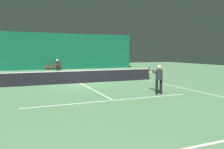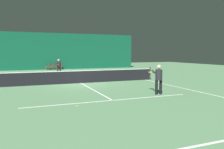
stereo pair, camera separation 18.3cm
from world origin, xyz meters
name	(u,v)px [view 2 (the right image)]	position (x,y,z in m)	size (l,w,h in m)	color
ground_plane	(81,83)	(0.00, 0.00, 0.00)	(60.00, 60.00, 0.00)	#56845B
backdrop_curtain	(55,51)	(0.00, 14.77, 2.47)	(23.00, 0.12, 4.93)	#0F5138
court_line_baseline_far	(59,71)	(0.00, 11.90, 0.00)	(11.00, 0.10, 0.00)	white
court_line_baseline_near	(196,146)	(0.00, -11.90, 0.00)	(11.00, 0.10, 0.00)	white
court_line_service_far	(66,75)	(0.00, 6.40, 0.00)	(8.25, 0.10, 0.00)	white
court_line_service_near	(112,100)	(0.00, -6.40, 0.00)	(8.25, 0.10, 0.00)	white
court_line_sideline_right	(145,80)	(5.50, 0.00, 0.00)	(0.10, 23.80, 0.00)	white
court_line_centre	(81,83)	(0.00, 0.00, 0.00)	(0.10, 12.80, 0.00)	white
tennis_net	(81,76)	(0.00, 0.00, 0.51)	(12.00, 0.10, 1.07)	black
player_near	(158,77)	(2.88, -5.87, 0.93)	(0.49, 1.35, 1.60)	black
player_far	(59,66)	(-0.84, 5.55, 0.97)	(0.63, 1.39, 1.66)	#2D2D38
courtside_chair_0	(48,66)	(-1.11, 14.22, 0.49)	(0.44, 0.44, 0.84)	brown
courtside_chair_1	(52,66)	(-0.55, 14.22, 0.49)	(0.44, 0.44, 0.84)	brown
courtside_chair_2	(56,66)	(0.02, 14.22, 0.49)	(0.44, 0.44, 0.84)	brown
courtside_chair_3	(61,66)	(0.58, 14.22, 0.49)	(0.44, 0.44, 0.84)	brown
tennis_ball	(77,106)	(-1.83, -7.02, 0.03)	(0.07, 0.07, 0.07)	#D1DB33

